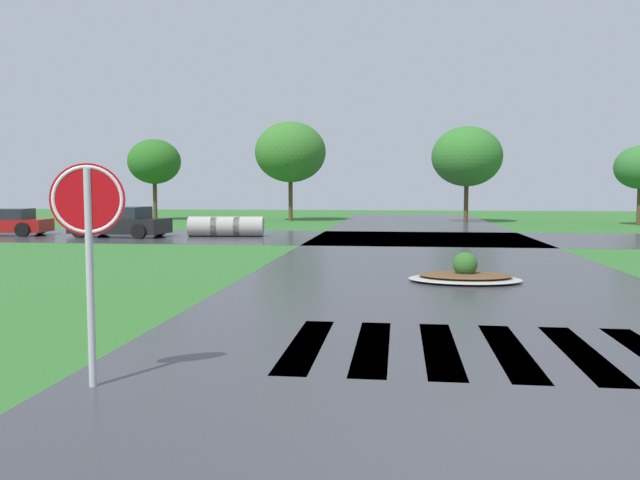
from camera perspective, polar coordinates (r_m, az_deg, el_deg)
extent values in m
cube|color=#2D6628|center=(5.44, 18.13, -19.16)|extent=(120.00, 120.00, 0.10)
cube|color=#35353A|center=(15.07, 10.83, -3.60)|extent=(9.42, 80.00, 0.01)
cube|color=#35353A|center=(28.03, 9.09, 0.15)|extent=(90.00, 8.48, 0.01)
cube|color=white|center=(8.88, -1.22, -9.23)|extent=(0.45, 3.06, 0.01)
cube|color=white|center=(8.80, 4.67, -9.38)|extent=(0.45, 3.06, 0.01)
cube|color=white|center=(8.81, 10.61, -9.42)|extent=(0.45, 3.06, 0.01)
cube|color=white|center=(8.91, 16.48, -9.37)|extent=(0.45, 3.06, 0.01)
cube|color=white|center=(9.10, 22.15, -9.23)|extent=(0.45, 3.06, 0.01)
cylinder|color=#B2B5BA|center=(7.23, -19.75, -3.28)|extent=(0.08, 0.08, 2.33)
cylinder|color=red|center=(7.17, -19.93, 3.41)|extent=(0.72, 0.29, 0.76)
torus|color=white|center=(7.17, -19.93, 3.41)|extent=(0.70, 0.30, 0.73)
ellipsoid|color=#9E9B93|center=(15.10, 12.75, -3.40)|extent=(2.57, 1.74, 0.12)
ellipsoid|color=brown|center=(15.09, 12.76, -3.07)|extent=(2.11, 1.42, 0.10)
sphere|color=#2D6023|center=(15.06, 12.77, -2.12)|extent=(0.56, 0.56, 0.56)
cube|color=black|center=(29.85, -17.34, 1.22)|extent=(4.31, 2.21, 0.66)
cube|color=#1E232B|center=(29.74, -17.06, 2.35)|extent=(2.11, 1.79, 0.51)
cylinder|color=black|center=(29.78, -20.61, 0.78)|extent=(0.66, 0.28, 0.64)
cylinder|color=black|center=(31.40, -18.72, 1.01)|extent=(0.66, 0.28, 0.64)
cylinder|color=black|center=(28.34, -15.79, 0.73)|extent=(0.66, 0.28, 0.64)
cylinder|color=black|center=(30.05, -14.08, 0.97)|extent=(0.66, 0.28, 0.64)
cube|color=#1E232B|center=(32.71, -26.09, 2.10)|extent=(2.21, 1.77, 0.48)
cylinder|color=black|center=(31.44, -24.92, 0.84)|extent=(0.66, 0.30, 0.64)
cylinder|color=black|center=(33.08, -23.62, 1.04)|extent=(0.66, 0.30, 0.64)
cylinder|color=#9E9B93|center=(29.19, -10.32, 1.19)|extent=(1.39, 1.03, 0.90)
cylinder|color=#9E9B93|center=(29.01, -8.34, 1.19)|extent=(1.39, 1.03, 0.90)
cylinder|color=#9E9B93|center=(28.86, -6.34, 1.19)|extent=(1.39, 1.03, 0.90)
cylinder|color=#4C3823|center=(45.67, -14.44, 3.46)|extent=(0.28, 0.28, 2.75)
ellipsoid|color=#28621F|center=(45.70, -14.51, 6.76)|extent=(3.59, 3.59, 3.06)
cylinder|color=#4C3823|center=(43.07, -2.63, 3.66)|extent=(0.28, 0.28, 2.93)
ellipsoid|color=#336E27|center=(43.14, -2.65, 7.81)|extent=(4.72, 4.72, 4.01)
cylinder|color=#4C3823|center=(41.96, 12.85, 3.33)|extent=(0.28, 0.28, 2.63)
ellipsoid|color=#2F6F28|center=(42.00, 12.92, 7.25)|extent=(4.45, 4.45, 3.78)
cylinder|color=#4C3823|center=(41.98, 26.50, 2.77)|extent=(0.28, 0.28, 2.35)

